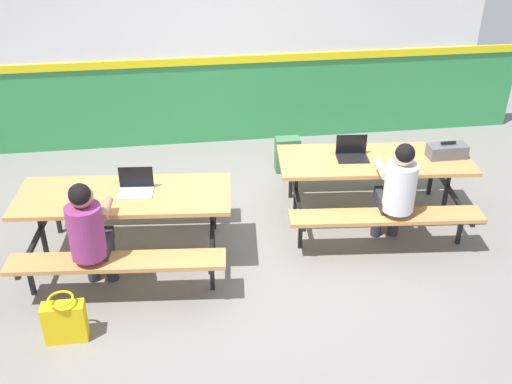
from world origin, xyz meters
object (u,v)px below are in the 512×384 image
object	(u,v)px
student_further	(397,187)
student_nearer	(89,231)
picnic_table_left	(125,209)
laptop_silver	(136,187)
picnic_table_right	(374,172)
backpack_dark	(287,155)
tote_bag_bright	(65,321)
toolbox_grey	(447,151)
laptop_dark	(352,153)

from	to	relation	value
student_further	student_nearer	bearing A→B (deg)	-172.87
picnic_table_left	student_further	distance (m)	2.60
picnic_table_left	laptop_silver	distance (m)	0.24
picnic_table_right	student_nearer	world-z (taller)	student_nearer
student_nearer	backpack_dark	bearing A→B (deg)	45.54
tote_bag_bright	student_nearer	bearing A→B (deg)	68.56
tote_bag_bright	toolbox_grey	bearing A→B (deg)	20.14
student_nearer	laptop_silver	distance (m)	0.69
laptop_silver	tote_bag_bright	xyz separation A→B (m)	(-0.59, -1.09, -0.59)
laptop_silver	laptop_dark	bearing A→B (deg)	10.81
laptop_silver	tote_bag_bright	world-z (taller)	laptop_silver
student_further	tote_bag_bright	distance (m)	3.23
student_further	laptop_silver	world-z (taller)	student_further
student_nearer	laptop_silver	world-z (taller)	student_nearer
laptop_dark	tote_bag_bright	distance (m)	3.23
laptop_silver	toolbox_grey	xyz separation A→B (m)	(3.17, 0.29, 0.02)
student_further	toolbox_grey	distance (m)	0.86
student_further	laptop_dark	world-z (taller)	student_further
student_further	toolbox_grey	bearing A→B (deg)	35.39
laptop_dark	tote_bag_bright	world-z (taller)	laptop_dark
backpack_dark	toolbox_grey	bearing A→B (deg)	-43.02
toolbox_grey	picnic_table_right	bearing A→B (deg)	174.69
picnic_table_right	laptop_dark	xyz separation A→B (m)	(-0.23, 0.06, 0.21)
student_nearer	tote_bag_bright	size ratio (longest dim) A/B	2.81
student_nearer	tote_bag_bright	bearing A→B (deg)	-111.44
picnic_table_left	picnic_table_right	world-z (taller)	same
student_further	toolbox_grey	world-z (taller)	student_further
laptop_silver	tote_bag_bright	distance (m)	1.38
laptop_silver	toolbox_grey	size ratio (longest dim) A/B	0.85
student_nearer	tote_bag_bright	xyz separation A→B (m)	(-0.21, -0.53, -0.51)
laptop_silver	backpack_dark	xyz separation A→B (m)	(1.75, 1.62, -0.57)
tote_bag_bright	backpack_dark	bearing A→B (deg)	49.10
picnic_table_left	toolbox_grey	xyz separation A→B (m)	(3.29, 0.32, 0.23)
picnic_table_left	toolbox_grey	distance (m)	3.31
student_further	tote_bag_bright	xyz separation A→B (m)	(-3.07, -0.89, -0.51)
picnic_table_left	backpack_dark	xyz separation A→B (m)	(1.87, 1.64, -0.36)
student_further	laptop_dark	distance (m)	0.69
laptop_dark	laptop_silver	bearing A→B (deg)	-169.19
picnic_table_left	backpack_dark	bearing A→B (deg)	41.30
student_nearer	student_further	bearing A→B (deg)	7.13
student_further	backpack_dark	bearing A→B (deg)	111.69
laptop_silver	tote_bag_bright	size ratio (longest dim) A/B	0.79
backpack_dark	tote_bag_bright	world-z (taller)	backpack_dark
student_nearer	toolbox_grey	bearing A→B (deg)	13.48
student_further	tote_bag_bright	bearing A→B (deg)	-163.89
picnic_table_right	toolbox_grey	xyz separation A→B (m)	(0.74, -0.07, 0.23)
laptop_dark	tote_bag_bright	size ratio (longest dim) A/B	0.79
toolbox_grey	laptop_silver	bearing A→B (deg)	-174.75
picnic_table_left	laptop_dark	xyz separation A→B (m)	(2.31, 0.45, 0.21)
picnic_table_left	student_nearer	bearing A→B (deg)	-116.50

